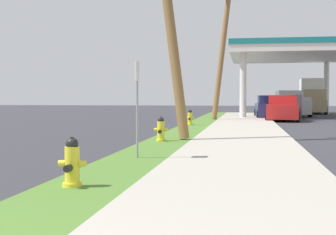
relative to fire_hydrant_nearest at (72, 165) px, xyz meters
name	(u,v)px	position (x,y,z in m)	size (l,w,h in m)	color
fire_hydrant_nearest	(72,165)	(0.00, 0.00, 0.00)	(0.42, 0.38, 0.74)	yellow
fire_hydrant_second	(161,130)	(-0.01, 7.53, 0.00)	(0.42, 0.38, 0.74)	yellow
fire_hydrant_third	(190,118)	(-0.11, 16.00, 0.00)	(0.42, 0.37, 0.74)	yellow
utility_pole_background	(222,52)	(1.09, 22.53, 3.78)	(1.66, 1.47, 8.05)	olive
street_sign_post	(137,89)	(0.20, 3.47, 1.19)	(0.05, 0.36, 2.12)	gray
car_navy_by_near_pump	(270,108)	(4.16, 26.72, 0.28)	(2.05, 4.55, 1.57)	navy
car_red_by_far_pump	(282,109)	(4.74, 23.22, 0.28)	(2.22, 4.62, 1.57)	red
truck_tan_at_forecourt	(312,97)	(8.35, 37.54, 1.04)	(2.46, 6.50, 3.11)	tan
truck_silver_on_apron	(291,104)	(5.95, 30.92, 0.47)	(2.53, 5.55, 1.97)	#BCBCC1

